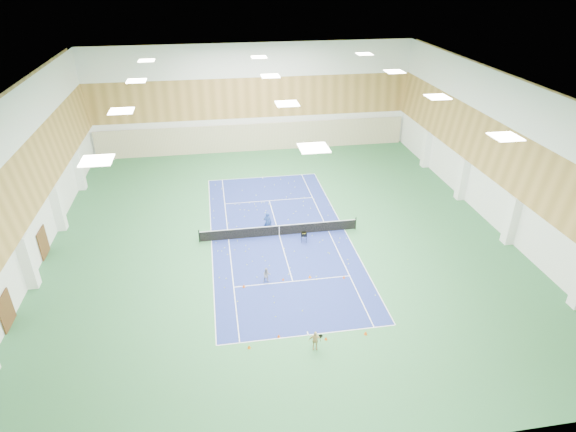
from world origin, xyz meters
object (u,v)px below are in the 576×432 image
Objects in this scene: child_apron at (315,340)px; tennis_net at (279,230)px; ball_cart at (304,237)px; coach at (268,222)px; child_court at (267,275)px.

tennis_net is at bearing 97.57° from child_apron.
child_apron is at bearing -90.54° from ball_cart.
tennis_net is 6.95× the size of coach.
coach reaches higher than ball_cart.
tennis_net reaches higher than ball_cart.
coach reaches higher than child_court.
child_court is at bearing -106.22° from tennis_net.
child_court is 1.32× the size of ball_cart.
coach is at bearing 150.92° from ball_cart.
coach is at bearing 141.32° from tennis_net.
tennis_net is at bearing 156.73° from coach.
child_apron is (1.00, -13.73, -0.30)m from coach.
tennis_net is 10.23× the size of child_apron.
child_court is 0.89× the size of child_apron.
child_court is 7.17m from child_apron.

